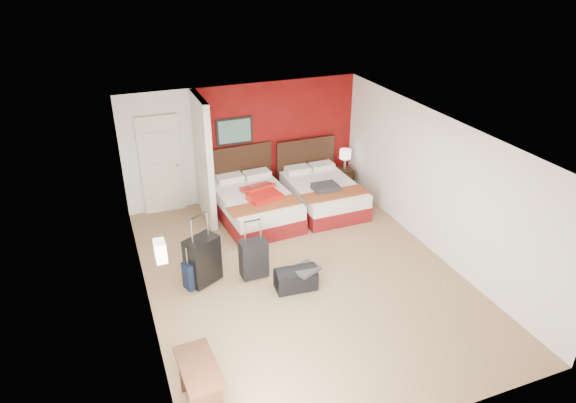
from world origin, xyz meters
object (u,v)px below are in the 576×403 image
red_suitcase_open (261,192)px  nightstand (344,179)px  desk (201,387)px  suitcase_black (203,262)px  suitcase_navy (194,275)px  duffel_bag (296,279)px  suitcase_charcoal (254,260)px  bed_left (255,207)px  table_lamp (345,159)px  bed_right (323,196)px

red_suitcase_open → nightstand: 2.39m
desk → red_suitcase_open: bearing=59.7°
suitcase_black → suitcase_navy: 0.25m
desk → duffel_bag: bearing=40.3°
red_suitcase_open → suitcase_charcoal: size_ratio=1.32×
bed_left → table_lamp: bearing=12.3°
suitcase_charcoal → suitcase_navy: 0.99m
red_suitcase_open → desk: desk is taller
nightstand → desk: (-4.38, -4.94, 0.10)m
bed_left → desk: size_ratio=2.33×
bed_right → nightstand: bearing=38.5°
table_lamp → bed_right: bearing=-140.7°
nightstand → desk: bearing=-127.0°
table_lamp → duffel_bag: bearing=-128.0°
bed_left → nightstand: (2.32, 0.68, -0.04)m
bed_right → desk: (-3.55, -4.27, 0.07)m
nightstand → duffel_bag: 3.95m
nightstand → suitcase_black: 4.48m
bed_right → red_suitcase_open: size_ratio=2.16×
suitcase_navy → table_lamp: bearing=12.0°
duffel_bag → table_lamp: bearing=56.6°
suitcase_black → suitcase_navy: suitcase_black is taller
bed_left → nightstand: size_ratio=3.93×
bed_left → suitcase_black: size_ratio=2.42×
suitcase_black → bed_left: bearing=22.0°
red_suitcase_open → suitcase_black: (-1.55, -1.64, -0.24)m
bed_left → suitcase_black: (-1.45, -1.74, 0.11)m
desk → bed_left: bearing=61.3°
table_lamp → suitcase_charcoal: table_lamp is taller
bed_left → bed_right: bearing=-4.0°
table_lamp → red_suitcase_open: bearing=-160.7°
duffel_bag → bed_left: bearing=92.1°
suitcase_navy → suitcase_charcoal: bearing=-23.8°
suitcase_black → duffel_bag: 1.53m
bed_left → suitcase_navy: size_ratio=4.18×
bed_right → suitcase_navy: bed_right is taller
red_suitcase_open → suitcase_black: suitcase_black is taller
bed_left → duffel_bag: bearing=-96.4°
bed_left → suitcase_black: suitcase_black is taller
suitcase_black → suitcase_charcoal: (0.82, -0.14, -0.07)m
nightstand → duffel_bag: nightstand is taller
suitcase_black → duffel_bag: (1.35, -0.69, -0.23)m
nightstand → suitcase_charcoal: 3.91m
bed_left → suitcase_charcoal: size_ratio=2.98×
bed_right → table_lamp: size_ratio=4.13×
bed_right → table_lamp: (0.83, 0.68, 0.44)m
nightstand → suitcase_navy: 4.67m
table_lamp → suitcase_black: (-3.78, -2.41, -0.32)m
table_lamp → desk: bearing=-131.5°
suitcase_black → desk: suitcase_black is taller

